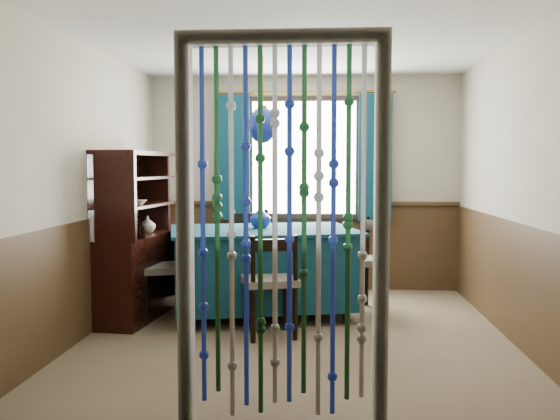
# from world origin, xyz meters

# --- Properties ---
(floor) EXTENTS (4.00, 4.00, 0.00)m
(floor) POSITION_xyz_m (0.00, 0.00, 0.00)
(floor) COLOR brown
(floor) RESTS_ON ground
(ceiling) EXTENTS (4.00, 4.00, 0.00)m
(ceiling) POSITION_xyz_m (0.00, 0.00, 2.50)
(ceiling) COLOR silver
(ceiling) RESTS_ON ground
(wall_back) EXTENTS (3.60, 0.00, 3.60)m
(wall_back) POSITION_xyz_m (0.00, 2.00, 1.25)
(wall_back) COLOR #B8AE96
(wall_back) RESTS_ON ground
(wall_front) EXTENTS (3.60, 0.00, 3.60)m
(wall_front) POSITION_xyz_m (0.00, -2.00, 1.25)
(wall_front) COLOR #B8AE96
(wall_front) RESTS_ON ground
(wall_left) EXTENTS (0.00, 4.00, 4.00)m
(wall_left) POSITION_xyz_m (-1.80, 0.00, 1.25)
(wall_left) COLOR #B8AE96
(wall_left) RESTS_ON ground
(wall_right) EXTENTS (0.00, 4.00, 4.00)m
(wall_right) POSITION_xyz_m (1.80, 0.00, 1.25)
(wall_right) COLOR #B8AE96
(wall_right) RESTS_ON ground
(wainscot_back) EXTENTS (3.60, 0.00, 3.60)m
(wainscot_back) POSITION_xyz_m (0.00, 1.99, 0.50)
(wainscot_back) COLOR #3D2A17
(wainscot_back) RESTS_ON ground
(wainscot_front) EXTENTS (3.60, 0.00, 3.60)m
(wainscot_front) POSITION_xyz_m (0.00, -1.99, 0.50)
(wainscot_front) COLOR #3D2A17
(wainscot_front) RESTS_ON ground
(wainscot_left) EXTENTS (0.00, 4.00, 4.00)m
(wainscot_left) POSITION_xyz_m (-1.79, 0.00, 0.50)
(wainscot_left) COLOR #3D2A17
(wainscot_left) RESTS_ON ground
(wainscot_right) EXTENTS (0.00, 4.00, 4.00)m
(wainscot_right) POSITION_xyz_m (1.79, 0.00, 0.50)
(wainscot_right) COLOR #3D2A17
(wainscot_right) RESTS_ON ground
(window) EXTENTS (1.32, 0.12, 1.42)m
(window) POSITION_xyz_m (0.00, 1.95, 1.55)
(window) COLOR black
(window) RESTS_ON wall_back
(doorway) EXTENTS (1.16, 0.12, 2.18)m
(doorway) POSITION_xyz_m (0.00, -1.94, 1.05)
(doorway) COLOR silver
(doorway) RESTS_ON ground
(dining_table) EXTENTS (1.99, 1.59, 0.85)m
(dining_table) POSITION_xyz_m (-0.36, 0.65, 0.48)
(dining_table) COLOR #0D3243
(dining_table) RESTS_ON floor
(chair_near) EXTENTS (0.54, 0.53, 0.89)m
(chair_near) POSITION_xyz_m (-0.22, -0.13, 0.47)
(chair_near) COLOR black
(chair_near) RESTS_ON floor
(chair_far) EXTENTS (0.64, 0.63, 0.97)m
(chair_far) POSITION_xyz_m (-0.50, 1.35, 0.51)
(chair_far) COLOR black
(chair_far) RESTS_ON floor
(chair_left) EXTENTS (0.55, 0.57, 0.91)m
(chair_left) POSITION_xyz_m (-1.31, 0.39, 0.48)
(chair_left) COLOR black
(chair_left) RESTS_ON floor
(chair_right) EXTENTS (0.56, 0.57, 0.93)m
(chair_right) POSITION_xyz_m (0.60, 0.91, 0.50)
(chair_right) COLOR black
(chair_right) RESTS_ON floor
(sideboard) EXTENTS (0.54, 1.25, 1.59)m
(sideboard) POSITION_xyz_m (-1.57, 0.48, 0.56)
(sideboard) COLOR black
(sideboard) RESTS_ON floor
(pendant_lamp) EXTENTS (0.27, 0.27, 0.83)m
(pendant_lamp) POSITION_xyz_m (-0.36, 0.65, 1.85)
(pendant_lamp) COLOR olive
(pendant_lamp) RESTS_ON ceiling
(vase_table) EXTENTS (0.20, 0.20, 0.20)m
(vase_table) POSITION_xyz_m (-0.39, 0.72, 0.95)
(vase_table) COLOR navy
(vase_table) RESTS_ON dining_table
(bowl_shelf) EXTENTS (0.23, 0.23, 0.06)m
(bowl_shelf) POSITION_xyz_m (-1.51, 0.30, 1.12)
(bowl_shelf) COLOR beige
(bowl_shelf) RESTS_ON sideboard
(vase_sideboard) EXTENTS (0.22, 0.22, 0.18)m
(vase_sideboard) POSITION_xyz_m (-1.51, 0.70, 0.89)
(vase_sideboard) COLOR beige
(vase_sideboard) RESTS_ON sideboard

